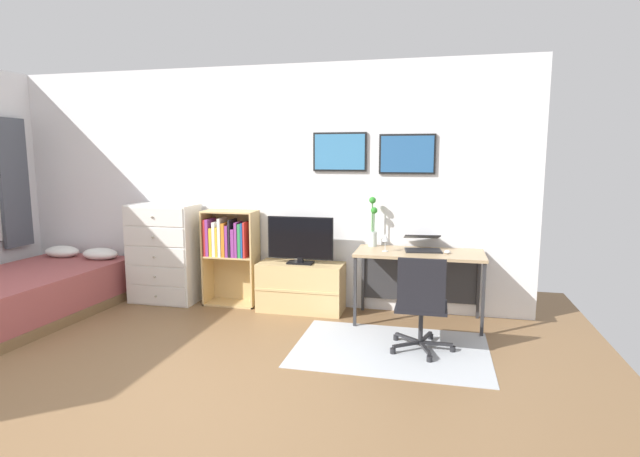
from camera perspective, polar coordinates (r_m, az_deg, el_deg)
The scene contains 14 objects.
ground_plane at distance 3.96m, azimuth -19.81°, elevation -17.56°, with size 7.20×7.20×0.00m, color brown.
wall_back_with_posters at distance 5.76m, azimuth -7.04°, elevation 4.83°, with size 6.12×0.09×2.70m.
area_rug at distance 4.57m, azimuth 8.14°, elevation -13.54°, with size 1.70×1.20×0.01m, color #B2B7BC.
bed at distance 6.20m, azimuth -30.05°, elevation -6.35°, with size 1.32×2.04×0.61m.
dresser at distance 6.08m, azimuth -17.46°, elevation -2.74°, with size 0.78×0.46×1.15m.
bookshelf at distance 5.75m, azimuth -10.43°, elevation -2.12°, with size 0.61×0.30×1.09m.
tv_stand at distance 5.51m, azimuth -2.19°, elevation -6.73°, with size 0.94×0.41×0.54m.
television at distance 5.38m, azimuth -2.29°, elevation -1.41°, with size 0.73×0.16×0.52m.
desk at distance 5.23m, azimuth 11.35°, elevation -3.91°, with size 1.28×0.60×0.74m.
office_chair at distance 4.38m, azimuth 11.56°, elevation -8.30°, with size 0.56×0.58×0.86m.
laptop at distance 5.22m, azimuth 11.71°, elevation -1.74°, with size 0.41×0.44×0.16m.
computer_mouse at distance 5.09m, azimuth 14.43°, elevation -2.63°, with size 0.06×0.10×0.03m, color silver.
bamboo_vase at distance 5.33m, azimuth 6.10°, elevation 0.61°, with size 0.09×0.10×0.53m.
wine_glass at distance 5.06m, azimuth 7.52°, elevation -1.13°, with size 0.07×0.07×0.18m.
Camera 1 is at (2.02, -2.96, 1.69)m, focal length 27.82 mm.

